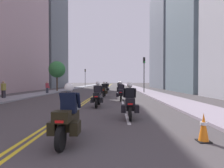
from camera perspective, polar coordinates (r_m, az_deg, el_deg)
The scene contains 23 objects.
ground_plane at distance 48.36m, azimuth -1.62°, elevation -1.08°, with size 264.00×264.00×0.00m, color #454041.
sidewalk_left at distance 49.27m, azimuth -10.12°, elevation -0.99°, with size 2.70×144.00×0.12m, color gray.
sidewalk_right at distance 48.53m, azimuth 7.00°, elevation -1.01°, with size 2.70×144.00×0.12m, color gray.
centreline_yellow_inner at distance 48.36m, azimuth -1.77°, elevation -1.07°, with size 0.12×132.00×0.01m, color yellow.
centreline_yellow_outer at distance 48.35m, azimuth -1.48°, elevation -1.08°, with size 0.12×132.00×0.01m, color yellow.
lane_dashes_white at distance 29.32m, azimuth 2.28°, elevation -2.35°, with size 0.14×56.40×0.01m.
building_left_1 at distance 38.01m, azimuth -29.56°, elevation 19.90°, with size 8.07×17.13×28.23m.
building_left_2 at distance 52.99m, azimuth -20.04°, elevation 12.97°, with size 8.99×14.57×25.60m.
building_right_2 at distance 48.42m, azimuth 18.30°, elevation 12.89°, with size 8.86×15.54×23.53m.
motorcycle_0 at distance 5.29m, azimuth -13.25°, elevation -10.16°, with size 0.76×2.17×1.61m.
motorcycle_1 at distance 8.42m, azimuth 5.46°, elevation -5.94°, with size 0.78×2.09×1.62m.
motorcycle_2 at distance 12.13m, azimuth -4.41°, elevation -3.88°, with size 0.77×2.19×1.65m.
motorcycle_3 at distance 16.03m, azimuth 2.76°, elevation -2.67°, with size 0.78×2.26×1.66m.
motorcycle_4 at distance 19.75m, azimuth -2.43°, elevation -1.99°, with size 0.78×2.28×1.64m.
motorcycle_5 at distance 23.49m, azimuth 2.40°, elevation -1.60°, with size 0.77×2.11×1.58m.
motorcycle_6 at distance 26.92m, azimuth -1.61°, elevation -1.26°, with size 0.78×2.23×1.58m.
motorcycle_7 at distance 30.39m, azimuth 2.17°, elevation -0.99°, with size 0.77×2.17×1.64m.
traffic_cone_0 at distance 5.82m, azimuth 26.16°, elevation -11.81°, with size 0.34×0.34×0.79m.
traffic_light_near at distance 26.40m, azimuth 9.75°, elevation 4.65°, with size 0.28×0.38×4.97m.
traffic_light_far at distance 53.44m, azimuth -8.19°, elevation 2.85°, with size 0.28×0.38×5.11m.
pedestrian_0 at distance 19.83m, azimuth -30.18°, elevation -1.53°, with size 0.33×0.41×1.68m.
pedestrian_1 at distance 25.70m, azimuth -19.16°, elevation -1.00°, with size 0.49×0.40×1.63m.
street_tree_1 at distance 30.94m, azimuth -16.43°, elevation 4.27°, with size 2.61×2.61×4.83m.
Camera 1 is at (2.46, -0.27, 1.66)m, focal length 29.97 mm.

